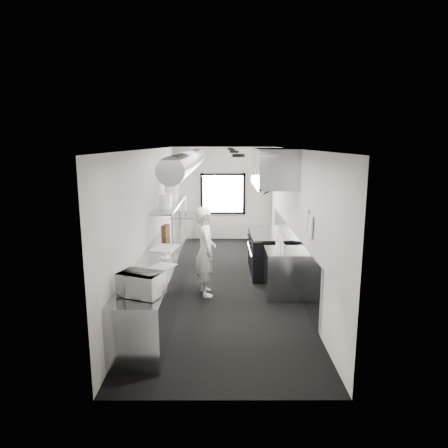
{
  "coord_description": "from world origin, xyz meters",
  "views": [
    {
      "loc": [
        0.0,
        -8.17,
        2.93
      ],
      "look_at": [
        0.02,
        -0.2,
        1.32
      ],
      "focal_mm": 32.37,
      "sensor_mm": 36.0,
      "label": 1
    }
  ],
  "objects_px": {
    "plate_stack_d": "(174,192)",
    "squeeze_bottle_e": "(277,243)",
    "pass_shelf": "(171,204)",
    "squeeze_bottle_d": "(281,244)",
    "deli_tub_a": "(133,284)",
    "far_work_table": "(183,230)",
    "small_plate": "(165,257)",
    "knife_block": "(166,231)",
    "squeeze_bottle_b": "(280,247)",
    "squeeze_bottle_c": "(282,246)",
    "deli_tub_b": "(140,273)",
    "plate_stack_a": "(165,201)",
    "squeeze_bottle_a": "(284,250)",
    "plate_stack_b": "(168,199)",
    "exhaust_hood": "(273,168)",
    "cutting_board": "(165,248)",
    "plate_stack_c": "(171,193)",
    "range": "(268,252)",
    "line_cook": "(205,251)",
    "prep_counter": "(165,270)",
    "microwave": "(141,284)",
    "bottle_station": "(282,273)"
  },
  "relations": [
    {
      "from": "far_work_table",
      "to": "deli_tub_b",
      "type": "relative_size",
      "value": 8.03
    },
    {
      "from": "deli_tub_a",
      "to": "far_work_table",
      "type": "bearing_deg",
      "value": 88.81
    },
    {
      "from": "far_work_table",
      "to": "plate_stack_b",
      "type": "bearing_deg",
      "value": -91.26
    },
    {
      "from": "plate_stack_d",
      "to": "squeeze_bottle_d",
      "type": "bearing_deg",
      "value": -43.65
    },
    {
      "from": "range",
      "to": "squeeze_bottle_e",
      "type": "relative_size",
      "value": 9.16
    },
    {
      "from": "plate_stack_c",
      "to": "plate_stack_d",
      "type": "height_order",
      "value": "plate_stack_c"
    },
    {
      "from": "bottle_station",
      "to": "squeeze_bottle_a",
      "type": "distance_m",
      "value": 0.62
    },
    {
      "from": "far_work_table",
      "to": "deli_tub_a",
      "type": "xyz_separation_m",
      "value": [
        -0.12,
        -5.92,
        0.5
      ]
    },
    {
      "from": "exhaust_hood",
      "to": "squeeze_bottle_c",
      "type": "height_order",
      "value": "exhaust_hood"
    },
    {
      "from": "plate_stack_d",
      "to": "squeeze_bottle_e",
      "type": "height_order",
      "value": "plate_stack_d"
    },
    {
      "from": "line_cook",
      "to": "squeeze_bottle_a",
      "type": "xyz_separation_m",
      "value": [
        1.46,
        -0.34,
        0.13
      ]
    },
    {
      "from": "squeeze_bottle_e",
      "to": "line_cook",
      "type": "bearing_deg",
      "value": -171.56
    },
    {
      "from": "line_cook",
      "to": "exhaust_hood",
      "type": "bearing_deg",
      "value": -59.38
    },
    {
      "from": "plate_stack_a",
      "to": "squeeze_bottle_a",
      "type": "xyz_separation_m",
      "value": [
        2.33,
        -1.23,
        -0.72
      ]
    },
    {
      "from": "far_work_table",
      "to": "squeeze_bottle_d",
      "type": "bearing_deg",
      "value": -59.11
    },
    {
      "from": "deli_tub_a",
      "to": "squeeze_bottle_c",
      "type": "distance_m",
      "value": 3.14
    },
    {
      "from": "pass_shelf",
      "to": "cutting_board",
      "type": "xyz_separation_m",
      "value": [
        0.05,
        -1.54,
        -0.63
      ]
    },
    {
      "from": "plate_stack_a",
      "to": "squeeze_bottle_e",
      "type": "xyz_separation_m",
      "value": [
        2.29,
        -0.68,
        -0.73
      ]
    },
    {
      "from": "squeeze_bottle_c",
      "to": "deli_tub_b",
      "type": "bearing_deg",
      "value": -147.64
    },
    {
      "from": "squeeze_bottle_d",
      "to": "squeeze_bottle_e",
      "type": "relative_size",
      "value": 1.08
    },
    {
      "from": "range",
      "to": "plate_stack_d",
      "type": "bearing_deg",
      "value": 157.87
    },
    {
      "from": "deli_tub_a",
      "to": "exhaust_hood",
      "type": "bearing_deg",
      "value": 55.27
    },
    {
      "from": "microwave",
      "to": "deli_tub_b",
      "type": "bearing_deg",
      "value": 123.51
    },
    {
      "from": "exhaust_hood",
      "to": "plate_stack_a",
      "type": "bearing_deg",
      "value": -168.62
    },
    {
      "from": "knife_block",
      "to": "squeeze_bottle_b",
      "type": "height_order",
      "value": "knife_block"
    },
    {
      "from": "deli_tub_b",
      "to": "squeeze_bottle_b",
      "type": "xyz_separation_m",
      "value": [
        2.35,
        1.41,
        0.04
      ]
    },
    {
      "from": "plate_stack_d",
      "to": "deli_tub_b",
      "type": "bearing_deg",
      "value": -91.44
    },
    {
      "from": "deli_tub_b",
      "to": "cutting_board",
      "type": "height_order",
      "value": "deli_tub_b"
    },
    {
      "from": "plate_stack_b",
      "to": "squeeze_bottle_c",
      "type": "height_order",
      "value": "plate_stack_b"
    },
    {
      "from": "plate_stack_a",
      "to": "far_work_table",
      "type": "bearing_deg",
      "value": 88.72
    },
    {
      "from": "prep_counter",
      "to": "deli_tub_a",
      "type": "xyz_separation_m",
      "value": [
        -0.12,
        -2.22,
        0.5
      ]
    },
    {
      "from": "microwave",
      "to": "deli_tub_a",
      "type": "xyz_separation_m",
      "value": [
        -0.17,
        0.28,
        -0.11
      ]
    },
    {
      "from": "pass_shelf",
      "to": "squeeze_bottle_d",
      "type": "xyz_separation_m",
      "value": [
        2.31,
        -1.6,
        -0.54
      ]
    },
    {
      "from": "deli_tub_a",
      "to": "squeeze_bottle_b",
      "type": "height_order",
      "value": "squeeze_bottle_b"
    },
    {
      "from": "far_work_table",
      "to": "small_plate",
      "type": "distance_m",
      "value": 4.4
    },
    {
      "from": "plate_stack_a",
      "to": "squeeze_bottle_b",
      "type": "distance_m",
      "value": 2.62
    },
    {
      "from": "line_cook",
      "to": "squeeze_bottle_d",
      "type": "relative_size",
      "value": 9.17
    },
    {
      "from": "microwave",
      "to": "squeeze_bottle_a",
      "type": "height_order",
      "value": "microwave"
    },
    {
      "from": "prep_counter",
      "to": "cutting_board",
      "type": "height_order",
      "value": "cutting_board"
    },
    {
      "from": "squeeze_bottle_b",
      "to": "plate_stack_b",
      "type": "bearing_deg",
      "value": 148.31
    },
    {
      "from": "squeeze_bottle_d",
      "to": "plate_stack_d",
      "type": "bearing_deg",
      "value": 136.35
    },
    {
      "from": "squeeze_bottle_a",
      "to": "squeeze_bottle_d",
      "type": "distance_m",
      "value": 0.4
    },
    {
      "from": "cutting_board",
      "to": "knife_block",
      "type": "distance_m",
      "value": 1.0
    },
    {
      "from": "deli_tub_b",
      "to": "squeeze_bottle_a",
      "type": "height_order",
      "value": "squeeze_bottle_a"
    },
    {
      "from": "squeeze_bottle_d",
      "to": "pass_shelf",
      "type": "bearing_deg",
      "value": 145.39
    },
    {
      "from": "deli_tub_a",
      "to": "squeeze_bottle_d",
      "type": "distance_m",
      "value": 3.2
    },
    {
      "from": "squeeze_bottle_e",
      "to": "plate_stack_d",
      "type": "bearing_deg",
      "value": 137.79
    },
    {
      "from": "prep_counter",
      "to": "squeeze_bottle_a",
      "type": "relative_size",
      "value": 31.48
    },
    {
      "from": "plate_stack_c",
      "to": "squeeze_bottle_b",
      "type": "distance_m",
      "value": 3.17
    },
    {
      "from": "exhaust_hood",
      "to": "squeeze_bottle_e",
      "type": "height_order",
      "value": "exhaust_hood"
    }
  ]
}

